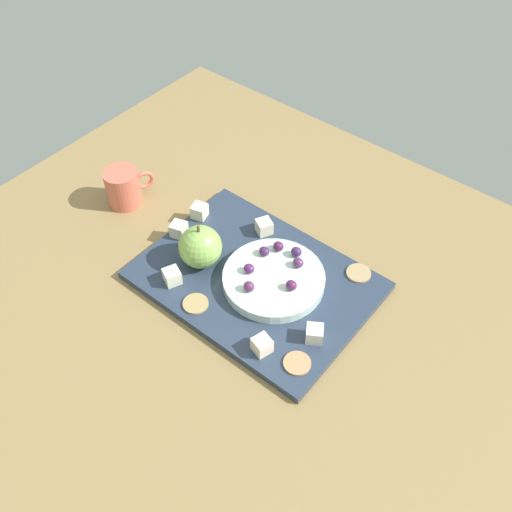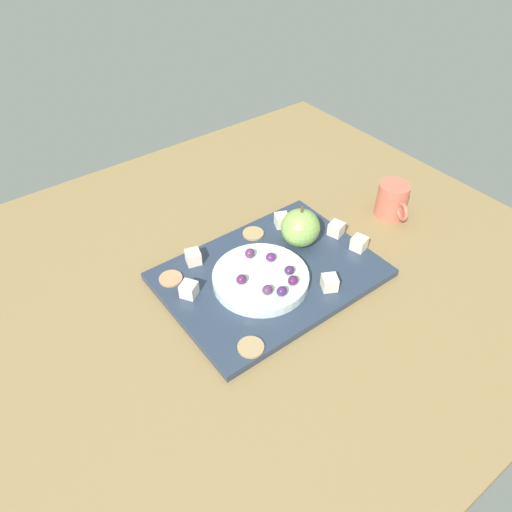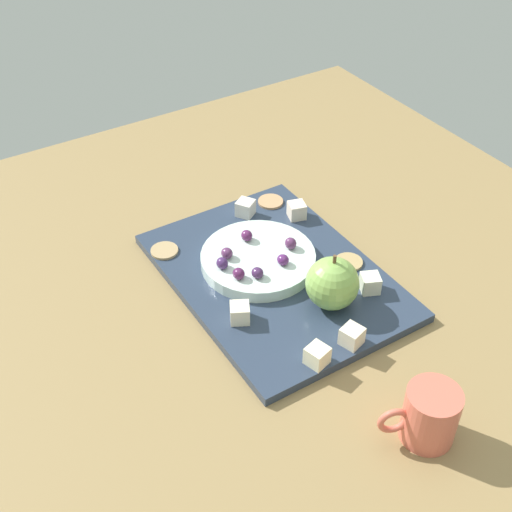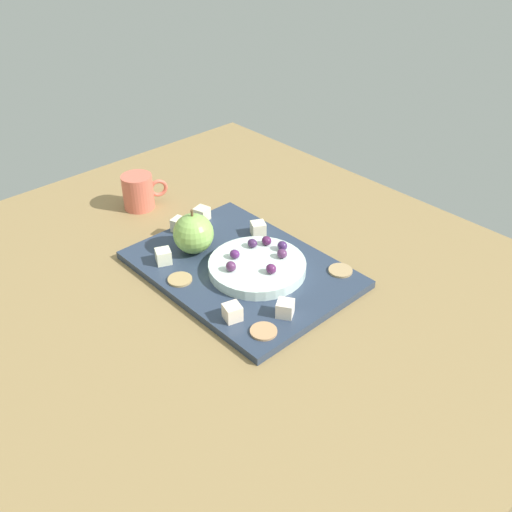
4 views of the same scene
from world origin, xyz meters
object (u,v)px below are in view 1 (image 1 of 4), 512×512
(apple_whole, at_px, (200,247))
(cracker_1, at_px, (359,273))
(serving_dish, at_px, (274,279))
(cheese_cube_4, at_px, (172,276))
(cheese_cube_5, at_px, (262,345))
(grape_0, at_px, (291,285))
(grape_4, at_px, (296,252))
(cracker_0, at_px, (196,304))
(grape_3, at_px, (298,263))
(grape_1, at_px, (248,287))
(grape_5, at_px, (280,247))
(cheese_cube_2, at_px, (179,229))
(grape_6, at_px, (264,251))
(cheese_cube_1, at_px, (314,334))
(cheese_cube_0, at_px, (264,227))
(grape_2, at_px, (249,268))
(platter, at_px, (254,279))
(cracker_2, at_px, (297,363))
(cheese_cube_3, at_px, (199,211))

(apple_whole, distance_m, cracker_1, 0.28)
(serving_dish, height_order, cheese_cube_4, cheese_cube_4)
(cheese_cube_5, bearing_deg, grape_0, -75.49)
(apple_whole, xyz_separation_m, grape_4, (-0.13, -0.10, -0.01))
(cracker_0, distance_m, grape_3, 0.19)
(grape_1, relative_size, grape_5, 1.00)
(cheese_cube_2, bearing_deg, grape_1, 169.93)
(grape_4, bearing_deg, grape_6, 36.45)
(cheese_cube_1, xyz_separation_m, cheese_cube_5, (0.05, 0.07, 0.00))
(grape_4, distance_m, grape_6, 0.06)
(cheese_cube_0, xyz_separation_m, grape_2, (-0.05, 0.11, 0.01))
(cheese_cube_2, bearing_deg, grape_6, -164.05)
(cheese_cube_2, distance_m, cracker_0, 0.17)
(grape_2, bearing_deg, platter, -111.53)
(cheese_cube_0, xyz_separation_m, cracker_1, (-0.19, -0.02, -0.01))
(cheese_cube_5, bearing_deg, grape_6, -52.62)
(cheese_cube_5, xyz_separation_m, cracker_1, (-0.03, -0.23, -0.01))
(grape_3, height_order, grape_4, grape_4)
(grape_1, bearing_deg, cheese_cube_0, -61.22)
(grape_1, bearing_deg, grape_6, -69.52)
(cracker_2, distance_m, grape_3, 0.19)
(grape_6, bearing_deg, grape_1, 110.48)
(cheese_cube_0, height_order, grape_6, grape_6)
(grape_3, bearing_deg, grape_6, 13.85)
(cheese_cube_4, distance_m, grape_1, 0.14)
(grape_0, bearing_deg, grape_1, 42.81)
(cracker_2, bearing_deg, cheese_cube_4, 0.38)
(grape_2, bearing_deg, cheese_cube_0, -64.28)
(platter, height_order, cheese_cube_3, cheese_cube_3)
(cheese_cube_3, height_order, cracker_1, cheese_cube_3)
(cracker_1, height_order, grape_5, grape_5)
(cheese_cube_2, distance_m, grape_6, 0.17)
(serving_dish, distance_m, cracker_2, 0.16)
(grape_3, height_order, grape_6, same)
(cheese_cube_1, relative_size, cracker_0, 0.62)
(cheese_cube_2, xyz_separation_m, grape_5, (-0.18, -0.07, 0.01))
(cheese_cube_0, relative_size, grape_3, 1.39)
(cracker_2, bearing_deg, grape_1, -20.47)
(serving_dish, height_order, cheese_cube_3, cheese_cube_3)
(grape_1, bearing_deg, grape_3, -108.26)
(cracker_0, height_order, grape_0, grape_0)
(cheese_cube_4, distance_m, grape_2, 0.13)
(cheese_cube_0, xyz_separation_m, cheese_cube_5, (-0.16, 0.20, 0.00))
(cheese_cube_3, xyz_separation_m, cracker_1, (-0.31, -0.07, -0.01))
(grape_3, bearing_deg, cheese_cube_4, 44.04)
(cheese_cube_3, xyz_separation_m, grape_6, (-0.17, 0.01, 0.01))
(cheese_cube_4, xyz_separation_m, grape_6, (-0.09, -0.13, 0.01))
(cheese_cube_5, distance_m, cracker_0, 0.14)
(serving_dish, bearing_deg, grape_0, 174.24)
(cheese_cube_4, bearing_deg, cracker_1, -138.04)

